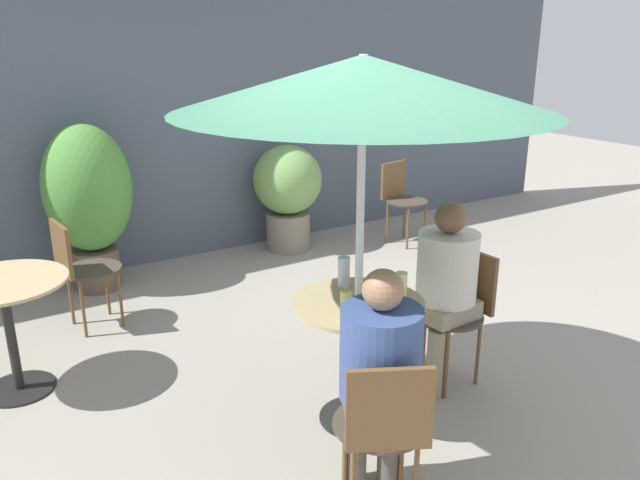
{
  "coord_description": "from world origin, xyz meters",
  "views": [
    {
      "loc": [
        -2.11,
        -2.55,
        2.17
      ],
      "look_at": [
        -0.24,
        0.42,
        1.0
      ],
      "focal_mm": 35.0,
      "sensor_mm": 36.0,
      "label": 1
    }
  ],
  "objects_px": {
    "bistro_chair_2": "(78,263)",
    "bistro_chair_3": "(400,194)",
    "potted_plant_1": "(288,189)",
    "cafe_table_near": "(358,334)",
    "potted_plant_0": "(88,196)",
    "beer_glass_1": "(344,272)",
    "umbrella": "(363,84)",
    "beer_glass_0": "(401,286)",
    "seated_person_0": "(380,369)",
    "bistro_chair_0": "(384,423)",
    "cafe_table_far": "(6,309)",
    "seated_person_1": "(444,280)",
    "bistro_chair_1": "(459,303)",
    "beer_glass_2": "(346,305)"
  },
  "relations": [
    {
      "from": "potted_plant_1",
      "to": "umbrella",
      "type": "relative_size",
      "value": 0.53
    },
    {
      "from": "bistro_chair_1",
      "to": "seated_person_1",
      "type": "xyz_separation_m",
      "value": [
        -0.15,
        -0.01,
        0.19
      ]
    },
    {
      "from": "umbrella",
      "to": "beer_glass_2",
      "type": "bearing_deg",
      "value": -141.55
    },
    {
      "from": "bistro_chair_2",
      "to": "seated_person_0",
      "type": "relative_size",
      "value": 0.72
    },
    {
      "from": "cafe_table_near",
      "to": "bistro_chair_3",
      "type": "relative_size",
      "value": 0.87
    },
    {
      "from": "bistro_chair_0",
      "to": "beer_glass_1",
      "type": "relative_size",
      "value": 4.81
    },
    {
      "from": "bistro_chair_1",
      "to": "umbrella",
      "type": "height_order",
      "value": "umbrella"
    },
    {
      "from": "potted_plant_0",
      "to": "beer_glass_1",
      "type": "bearing_deg",
      "value": -72.02
    },
    {
      "from": "beer_glass_0",
      "to": "umbrella",
      "type": "relative_size",
      "value": 0.08
    },
    {
      "from": "bistro_chair_0",
      "to": "bistro_chair_3",
      "type": "distance_m",
      "value": 4.18
    },
    {
      "from": "bistro_chair_3",
      "to": "potted_plant_1",
      "type": "xyz_separation_m",
      "value": [
        -1.14,
        0.43,
        0.11
      ]
    },
    {
      "from": "potted_plant_1",
      "to": "cafe_table_near",
      "type": "bearing_deg",
      "value": -112.09
    },
    {
      "from": "bistro_chair_1",
      "to": "cafe_table_far",
      "type": "bearing_deg",
      "value": -121.63
    },
    {
      "from": "beer_glass_0",
      "to": "potted_plant_0",
      "type": "height_order",
      "value": "potted_plant_0"
    },
    {
      "from": "seated_person_1",
      "to": "potted_plant_0",
      "type": "bearing_deg",
      "value": -155.3
    },
    {
      "from": "cafe_table_far",
      "to": "bistro_chair_1",
      "type": "bearing_deg",
      "value": -28.95
    },
    {
      "from": "bistro_chair_0",
      "to": "bistro_chair_3",
      "type": "xyz_separation_m",
      "value": [
        2.69,
        3.19,
        0.0
      ]
    },
    {
      "from": "cafe_table_near",
      "to": "bistro_chair_2",
      "type": "xyz_separation_m",
      "value": [
        -1.08,
        2.07,
        -0.02
      ]
    },
    {
      "from": "cafe_table_near",
      "to": "umbrella",
      "type": "height_order",
      "value": "umbrella"
    },
    {
      "from": "cafe_table_near",
      "to": "seated_person_1",
      "type": "height_order",
      "value": "seated_person_1"
    },
    {
      "from": "bistro_chair_2",
      "to": "beer_glass_2",
      "type": "xyz_separation_m",
      "value": [
        0.89,
        -2.22,
        0.3
      ]
    },
    {
      "from": "beer_glass_2",
      "to": "beer_glass_0",
      "type": "bearing_deg",
      "value": 7.78
    },
    {
      "from": "seated_person_1",
      "to": "umbrella",
      "type": "height_order",
      "value": "umbrella"
    },
    {
      "from": "beer_glass_2",
      "to": "potted_plant_0",
      "type": "xyz_separation_m",
      "value": [
        -0.6,
        3.01,
        0.02
      ]
    },
    {
      "from": "cafe_table_far",
      "to": "beer_glass_0",
      "type": "relative_size",
      "value": 4.81
    },
    {
      "from": "umbrella",
      "to": "potted_plant_1",
      "type": "bearing_deg",
      "value": 67.91
    },
    {
      "from": "beer_glass_0",
      "to": "potted_plant_0",
      "type": "distance_m",
      "value": 3.12
    },
    {
      "from": "cafe_table_near",
      "to": "seated_person_0",
      "type": "xyz_separation_m",
      "value": [
        -0.31,
        -0.6,
        0.16
      ]
    },
    {
      "from": "cafe_table_near",
      "to": "seated_person_1",
      "type": "distance_m",
      "value": 0.69
    },
    {
      "from": "potted_plant_0",
      "to": "potted_plant_1",
      "type": "relative_size",
      "value": 1.33
    },
    {
      "from": "seated_person_1",
      "to": "beer_glass_1",
      "type": "height_order",
      "value": "seated_person_1"
    },
    {
      "from": "beer_glass_1",
      "to": "beer_glass_0",
      "type": "bearing_deg",
      "value": -63.72
    },
    {
      "from": "bistro_chair_2",
      "to": "beer_glass_2",
      "type": "relative_size",
      "value": 5.24
    },
    {
      "from": "beer_glass_0",
      "to": "beer_glass_1",
      "type": "bearing_deg",
      "value": 116.28
    },
    {
      "from": "cafe_table_far",
      "to": "seated_person_0",
      "type": "relative_size",
      "value": 0.63
    },
    {
      "from": "cafe_table_near",
      "to": "bistro_chair_0",
      "type": "bearing_deg",
      "value": -117.32
    },
    {
      "from": "cafe_table_near",
      "to": "beer_glass_2",
      "type": "xyz_separation_m",
      "value": [
        -0.19,
        -0.15,
        0.28
      ]
    },
    {
      "from": "beer_glass_0",
      "to": "cafe_table_near",
      "type": "bearing_deg",
      "value": 157.1
    },
    {
      "from": "bistro_chair_2",
      "to": "bistro_chair_3",
      "type": "bearing_deg",
      "value": -89.64
    },
    {
      "from": "bistro_chair_0",
      "to": "beer_glass_1",
      "type": "distance_m",
      "value": 1.1
    },
    {
      "from": "seated_person_1",
      "to": "umbrella",
      "type": "xyz_separation_m",
      "value": [
        -0.67,
        -0.03,
        1.2
      ]
    },
    {
      "from": "cafe_table_far",
      "to": "seated_person_1",
      "type": "bearing_deg",
      "value": -30.63
    },
    {
      "from": "cafe_table_far",
      "to": "beer_glass_2",
      "type": "bearing_deg",
      "value": -46.91
    },
    {
      "from": "umbrella",
      "to": "bistro_chair_2",
      "type": "bearing_deg",
      "value": 117.41
    },
    {
      "from": "beer_glass_0",
      "to": "beer_glass_1",
      "type": "height_order",
      "value": "beer_glass_1"
    },
    {
      "from": "bistro_chair_1",
      "to": "beer_glass_0",
      "type": "relative_size",
      "value": 5.45
    },
    {
      "from": "bistro_chair_2",
      "to": "beer_glass_1",
      "type": "distance_m",
      "value": 2.19
    },
    {
      "from": "seated_person_0",
      "to": "potted_plant_0",
      "type": "distance_m",
      "value": 3.5
    },
    {
      "from": "seated_person_0",
      "to": "potted_plant_0",
      "type": "xyz_separation_m",
      "value": [
        -0.48,
        3.46,
        0.13
      ]
    },
    {
      "from": "bistro_chair_2",
      "to": "beer_glass_1",
      "type": "bearing_deg",
      "value": -154.42
    }
  ]
}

